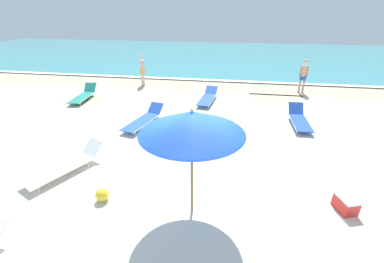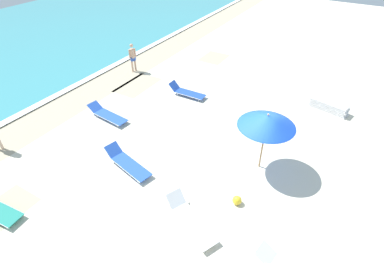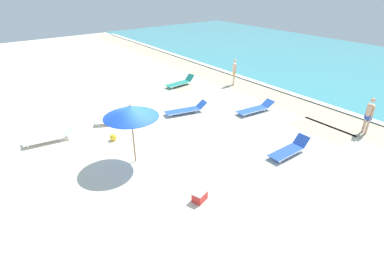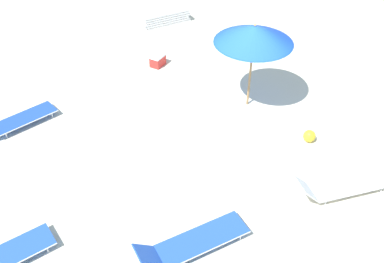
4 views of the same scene
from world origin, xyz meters
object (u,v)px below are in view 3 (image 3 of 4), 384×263
object	(u,v)px
sun_lounger_beside_umbrella	(255,109)
sun_lounger_mid_beach_pair_a	(49,137)
beach_umbrella	(131,112)
cooler_box	(200,196)
sun_lounger_near_water_left	(186,109)
sun_lounger_mid_beach_solo	(180,82)
beachgoer_shoreline_child	(369,114)
sun_lounger_near_water_right	(118,119)
beachgoer_wading_adult	(234,70)
sun_lounger_under_umbrella	(289,149)
beach_ball	(113,137)

from	to	relation	value
sun_lounger_beside_umbrella	sun_lounger_mid_beach_pair_a	distance (m)	10.40
beach_umbrella	cooler_box	xyz separation A→B (m)	(3.41, 0.59, -1.99)
sun_lounger_near_water_left	sun_lounger_mid_beach_solo	bearing A→B (deg)	162.36
beachgoer_shoreline_child	cooler_box	world-z (taller)	beachgoer_shoreline_child
sun_lounger_near_water_right	beachgoer_wading_adult	xyz separation A→B (m)	(-0.84, 8.85, 0.79)
sun_lounger_mid_beach_solo	cooler_box	world-z (taller)	sun_lounger_mid_beach_solo
sun_lounger_under_umbrella	sun_lounger_mid_beach_pair_a	distance (m)	10.51
sun_lounger_near_water_left	sun_lounger_mid_beach_pair_a	size ratio (longest dim) A/B	1.08
beach_umbrella	sun_lounger_mid_beach_solo	size ratio (longest dim) A/B	1.12
sun_lounger_under_umbrella	sun_lounger_near_water_right	size ratio (longest dim) A/B	0.92
beachgoer_wading_adult	cooler_box	size ratio (longest dim) A/B	3.01
sun_lounger_beside_umbrella	sun_lounger_mid_beach_solo	bearing A→B (deg)	-167.55
beachgoer_wading_adult	sun_lounger_beside_umbrella	bearing A→B (deg)	-162.03
sun_lounger_near_water_left	sun_lounger_near_water_right	xyz separation A→B (m)	(-1.05, -3.47, 0.00)
beach_umbrella	beachgoer_wading_adult	xyz separation A→B (m)	(-4.53, 9.81, -1.18)
sun_lounger_near_water_right	beachgoer_wading_adult	distance (m)	8.93
sun_lounger_near_water_right	beach_ball	bearing A→B (deg)	-6.38
beachgoer_wading_adult	cooler_box	world-z (taller)	beachgoer_wading_adult
beach_ball	sun_lounger_beside_umbrella	bearing A→B (deg)	77.32
sun_lounger_near_water_left	sun_lounger_mid_beach_pair_a	xyz separation A→B (m)	(-1.14, -6.77, -0.01)
sun_lounger_beside_umbrella	beachgoer_wading_adult	distance (m)	4.73
cooler_box	sun_lounger_beside_umbrella	bearing A→B (deg)	-169.37
sun_lounger_under_umbrella	cooler_box	distance (m)	4.78
sun_lounger_under_umbrella	sun_lounger_near_water_right	distance (m)	8.32
sun_lounger_mid_beach_solo	beachgoer_shoreline_child	bearing A→B (deg)	9.94
sun_lounger_under_umbrella	beach_ball	bearing A→B (deg)	-136.23
beach_umbrella	sun_lounger_mid_beach_pair_a	xyz separation A→B (m)	(-3.78, -2.33, -1.97)
sun_lounger_under_umbrella	beachgoer_wading_adult	world-z (taller)	beachgoer_wading_adult
beach_umbrella	beachgoer_shoreline_child	bearing A→B (deg)	66.15
sun_lounger_near_water_right	beachgoer_shoreline_child	size ratio (longest dim) A/B	1.27
sun_lounger_near_water_right	sun_lounger_mid_beach_solo	distance (m)	6.55
sun_lounger_under_umbrella	sun_lounger_near_water_left	size ratio (longest dim) A/B	0.86
sun_lounger_mid_beach_solo	beachgoer_wading_adult	distance (m)	3.72
beachgoer_shoreline_child	cooler_box	size ratio (longest dim) A/B	3.01
sun_lounger_near_water_left	beachgoer_wading_adult	size ratio (longest dim) A/B	1.35
beachgoer_wading_adult	sun_lounger_near_water_left	bearing A→B (deg)	156.79
sun_lounger_near_water_right	beachgoer_shoreline_child	xyz separation A→B (m)	(8.01, 8.83, 0.79)
sun_lounger_under_umbrella	sun_lounger_near_water_left	world-z (taller)	sun_lounger_under_umbrella
sun_lounger_near_water_right	beachgoer_wading_adult	size ratio (longest dim) A/B	1.27
sun_lounger_under_umbrella	sun_lounger_mid_beach_solo	bearing A→B (deg)	171.29
sun_lounger_near_water_left	beachgoer_shoreline_child	world-z (taller)	beachgoer_shoreline_child
sun_lounger_near_water_left	beachgoer_shoreline_child	size ratio (longest dim) A/B	1.35
beach_ball	cooler_box	world-z (taller)	cooler_box
sun_lounger_mid_beach_pair_a	beach_ball	world-z (taller)	sun_lounger_mid_beach_pair_a
beach_umbrella	sun_lounger_beside_umbrella	bearing A→B (deg)	93.54
sun_lounger_mid_beach_pair_a	beach_ball	size ratio (longest dim) A/B	6.92
sun_lounger_under_umbrella	beach_ball	xyz separation A→B (m)	(-5.52, -5.36, -0.06)
sun_lounger_mid_beach_solo	cooler_box	distance (m)	11.79
beachgoer_wading_adult	beachgoer_shoreline_child	world-z (taller)	same
beach_umbrella	sun_lounger_near_water_left	bearing A→B (deg)	120.76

